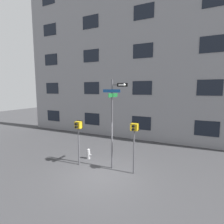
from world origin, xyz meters
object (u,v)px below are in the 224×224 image
(street_sign_pole, at_px, (113,117))
(fire_hydrant, at_px, (88,154))
(pedestrian_signal_right, at_px, (134,134))
(pedestrian_signal_left, at_px, (78,130))

(street_sign_pole, bearing_deg, fire_hydrant, 163.64)
(pedestrian_signal_right, bearing_deg, pedestrian_signal_left, -174.33)
(street_sign_pole, height_order, pedestrian_signal_right, street_sign_pole)
(pedestrian_signal_left, height_order, pedestrian_signal_right, pedestrian_signal_right)
(pedestrian_signal_right, relative_size, fire_hydrant, 4.11)
(street_sign_pole, height_order, fire_hydrant, street_sign_pole)
(pedestrian_signal_left, bearing_deg, street_sign_pole, 11.45)
(street_sign_pole, height_order, pedestrian_signal_left, street_sign_pole)
(pedestrian_signal_left, distance_m, fire_hydrant, 1.93)
(pedestrian_signal_left, xyz_separation_m, fire_hydrant, (0.00, 0.96, -1.68))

